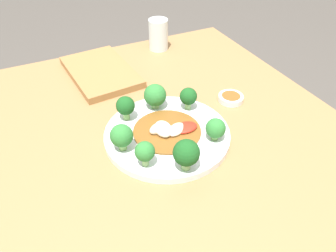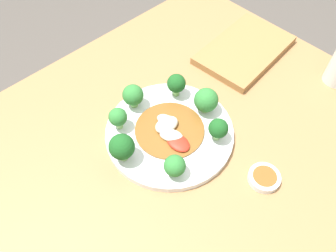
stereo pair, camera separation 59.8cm
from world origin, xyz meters
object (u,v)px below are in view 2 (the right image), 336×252
Objects in this scene: broccoli_south at (133,95)px; broccoli_northeast at (175,166)px; broccoli_west at (206,100)px; cutting_board at (245,50)px; broccoli_east at (122,147)px; broccoli_southeast at (118,117)px; stirfry_center at (169,130)px; broccoli_southwest at (176,84)px; plate at (168,133)px; sauce_dish at (264,178)px; broccoli_northwest at (218,129)px.

broccoli_south is 1.17× the size of broccoli_northeast.
cutting_board is at bearing -163.57° from broccoli_west.
broccoli_south reaches higher than cutting_board.
broccoli_east is 1.32× the size of broccoli_northeast.
broccoli_northeast is at bearing 117.21° from broccoli_east.
stirfry_center is at bearing 129.42° from broccoli_southeast.
broccoli_west reaches higher than broccoli_southwest.
broccoli_west is at bearing 171.80° from plate.
broccoli_south is at bearing -106.38° from broccoli_northeast.
broccoli_east reaches higher than broccoli_west.
broccoli_south is 1.08× the size of broccoli_southeast.
plate is 0.22m from sauce_dish.
broccoli_west is (-0.10, 0.01, 0.04)m from plate.
broccoli_south is 0.20m from broccoli_northeast.
broccoli_east reaches higher than broccoli_southeast.
broccoli_northeast is 0.11m from stirfry_center.
cutting_board reaches higher than plate.
broccoli_northwest is 0.14m from sauce_dish.
broccoli_northeast is 0.34× the size of stirfry_center.
broccoli_northwest is (-0.07, 0.19, -0.00)m from broccoli_south.
plate is 5.03× the size of broccoli_northwest.
plate is at bearing -126.47° from broccoli_northeast.
broccoli_southwest is 0.22× the size of cutting_board.
broccoli_southwest reaches higher than broccoli_northwest.
cutting_board is (-0.34, -0.06, 0.00)m from plate.
broccoli_northeast is 0.19× the size of cutting_board.
broccoli_southeast is 0.11m from stirfry_center.
stirfry_center is at bearing -6.96° from broccoli_west.
broccoli_southwest is 0.39× the size of stirfry_center.
cutting_board is (-0.40, -0.14, -0.04)m from broccoli_northeast.
broccoli_southeast is 0.22m from broccoli_northwest.
stirfry_center is at bearing 9.64° from cutting_board.
broccoli_southwest is (-0.20, -0.05, -0.00)m from broccoli_east.
broccoli_southeast is 0.20m from broccoli_west.
broccoli_west reaches higher than broccoli_northwest.
broccoli_south is at bearing -77.69° from sauce_dish.
broccoli_northwest reaches higher than cutting_board.
broccoli_west is (-0.01, 0.08, -0.00)m from broccoli_southwest.
plate is 0.12m from broccoli_south.
sauce_dish is at bearing 134.26° from broccoli_northeast.
broccoli_east reaches higher than cutting_board.
broccoli_west is at bearing 173.04° from stirfry_center.
broccoli_south is at bearing -138.90° from broccoli_east.
plate is 0.12m from broccoli_southeast.
broccoli_northwest reaches higher than plate.
broccoli_south is 0.16m from broccoli_west.
cutting_board is (-0.28, -0.27, 0.00)m from sauce_dish.
plate is at bearing 9.21° from cutting_board.
broccoli_east is (0.11, -0.02, 0.05)m from plate.
broccoli_northeast reaches higher than stirfry_center.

